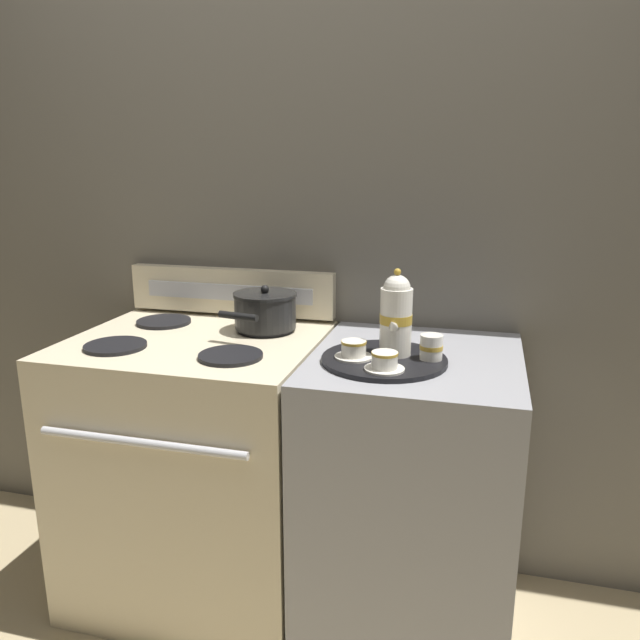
% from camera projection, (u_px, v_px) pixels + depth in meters
% --- Properties ---
extents(ground_plane, '(6.00, 6.00, 0.00)m').
position_uv_depth(ground_plane, '(290.00, 597.00, 2.13)').
color(ground_plane, tan).
extents(wall_back, '(6.00, 0.05, 2.20)m').
position_uv_depth(wall_back, '(317.00, 262.00, 2.18)').
color(wall_back, '#666056').
rests_on(wall_back, ground).
extents(stove, '(0.78, 0.69, 0.91)m').
position_uv_depth(stove, '(201.00, 466.00, 2.09)').
color(stove, beige).
rests_on(stove, ground).
extents(control_panel, '(0.77, 0.05, 0.16)m').
position_uv_depth(control_panel, '(231.00, 291.00, 2.24)').
color(control_panel, beige).
rests_on(control_panel, stove).
extents(side_counter, '(0.60, 0.66, 0.90)m').
position_uv_depth(side_counter, '(410.00, 495.00, 1.92)').
color(side_counter, '#939399').
rests_on(side_counter, ground).
extents(saucepan, '(0.21, 0.29, 0.14)m').
position_uv_depth(saucepan, '(265.00, 310.00, 2.05)').
color(saucepan, black).
rests_on(saucepan, stove).
extents(serving_tray, '(0.35, 0.35, 0.01)m').
position_uv_depth(serving_tray, '(384.00, 360.00, 1.75)').
color(serving_tray, black).
rests_on(serving_tray, side_counter).
extents(teapot, '(0.09, 0.15, 0.25)m').
position_uv_depth(teapot, '(396.00, 315.00, 1.75)').
color(teapot, white).
rests_on(teapot, serving_tray).
extents(teacup_left, '(0.11, 0.11, 0.05)m').
position_uv_depth(teacup_left, '(354.00, 349.00, 1.74)').
color(teacup_left, white).
rests_on(teacup_left, serving_tray).
extents(teacup_right, '(0.11, 0.11, 0.05)m').
position_uv_depth(teacup_right, '(385.00, 361.00, 1.64)').
color(teacup_right, white).
rests_on(teacup_right, serving_tray).
extents(creamer_jug, '(0.06, 0.06, 0.07)m').
position_uv_depth(creamer_jug, '(431.00, 347.00, 1.73)').
color(creamer_jug, white).
rests_on(creamer_jug, serving_tray).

